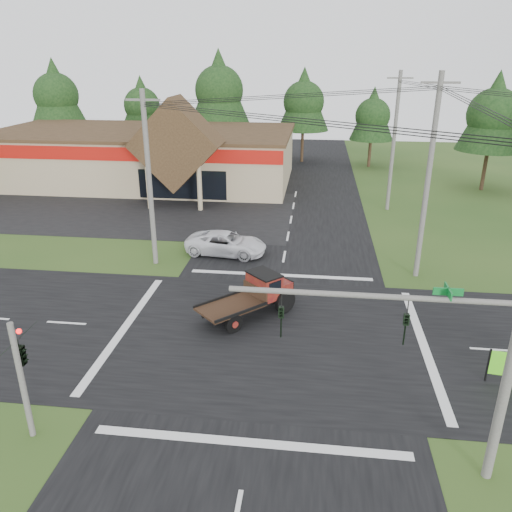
# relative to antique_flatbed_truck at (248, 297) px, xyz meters

# --- Properties ---
(ground) EXTENTS (120.00, 120.00, 0.00)m
(ground) POSITION_rel_antique_flatbed_truck_xyz_m (1.25, -1.78, -1.07)
(ground) COLOR #274518
(ground) RESTS_ON ground
(road_ns) EXTENTS (12.00, 120.00, 0.02)m
(road_ns) POSITION_rel_antique_flatbed_truck_xyz_m (1.25, -1.78, -1.06)
(road_ns) COLOR black
(road_ns) RESTS_ON ground
(road_ew) EXTENTS (120.00, 12.00, 0.02)m
(road_ew) POSITION_rel_antique_flatbed_truck_xyz_m (1.25, -1.78, -1.06)
(road_ew) COLOR black
(road_ew) RESTS_ON ground
(parking_apron) EXTENTS (28.00, 14.00, 0.02)m
(parking_apron) POSITION_rel_antique_flatbed_truck_xyz_m (-12.75, 17.22, -1.05)
(parking_apron) COLOR black
(parking_apron) RESTS_ON ground
(cvs_building) EXTENTS (30.40, 18.20, 9.19)m
(cvs_building) POSITION_rel_antique_flatbed_truck_xyz_m (-14.46, 27.79, 1.71)
(cvs_building) COLOR tan
(cvs_building) RESTS_ON ground
(traffic_signal_mast) EXTENTS (8.12, 0.24, 7.00)m
(traffic_signal_mast) POSITION_rel_antique_flatbed_truck_xyz_m (7.07, -9.28, 3.36)
(traffic_signal_mast) COLOR #595651
(traffic_signal_mast) RESTS_ON ground
(traffic_signal_corner) EXTENTS (0.53, 2.48, 4.40)m
(traffic_signal_corner) POSITION_rel_antique_flatbed_truck_xyz_m (-6.25, -9.10, 2.46)
(traffic_signal_corner) COLOR #595651
(traffic_signal_corner) RESTS_ON ground
(utility_pole_nw) EXTENTS (2.00, 0.30, 10.50)m
(utility_pole_nw) POSITION_rel_antique_flatbed_truck_xyz_m (-6.75, 6.22, 4.32)
(utility_pole_nw) COLOR #595651
(utility_pole_nw) RESTS_ON ground
(utility_pole_ne) EXTENTS (2.00, 0.30, 11.50)m
(utility_pole_ne) POSITION_rel_antique_flatbed_truck_xyz_m (9.25, 6.22, 4.82)
(utility_pole_ne) COLOR #595651
(utility_pole_ne) RESTS_ON ground
(utility_pole_n) EXTENTS (2.00, 0.30, 11.20)m
(utility_pole_n) POSITION_rel_antique_flatbed_truck_xyz_m (9.25, 20.22, 4.67)
(utility_pole_n) COLOR #595651
(utility_pole_n) RESTS_ON ground
(tree_row_a) EXTENTS (6.72, 6.72, 12.12)m
(tree_row_a) POSITION_rel_antique_flatbed_truck_xyz_m (-28.75, 38.22, 6.98)
(tree_row_a) COLOR #332316
(tree_row_a) RESTS_ON ground
(tree_row_b) EXTENTS (5.60, 5.60, 10.10)m
(tree_row_b) POSITION_rel_antique_flatbed_truck_xyz_m (-18.75, 40.22, 5.64)
(tree_row_b) COLOR #332316
(tree_row_b) RESTS_ON ground
(tree_row_c) EXTENTS (7.28, 7.28, 13.13)m
(tree_row_c) POSITION_rel_antique_flatbed_truck_xyz_m (-8.75, 39.22, 7.65)
(tree_row_c) COLOR #332316
(tree_row_c) RESTS_ON ground
(tree_row_d) EXTENTS (6.16, 6.16, 11.11)m
(tree_row_d) POSITION_rel_antique_flatbed_truck_xyz_m (1.25, 40.22, 6.31)
(tree_row_d) COLOR #332316
(tree_row_d) RESTS_ON ground
(tree_row_e) EXTENTS (5.04, 5.04, 9.09)m
(tree_row_e) POSITION_rel_antique_flatbed_truck_xyz_m (9.25, 38.22, 4.96)
(tree_row_e) COLOR #332316
(tree_row_e) RESTS_ON ground
(tree_side_ne) EXTENTS (6.16, 6.16, 11.11)m
(tree_side_ne) POSITION_rel_antique_flatbed_truck_xyz_m (19.25, 28.22, 6.31)
(tree_side_ne) COLOR #332316
(tree_side_ne) RESTS_ON ground
(antique_flatbed_truck) EXTENTS (5.00, 4.99, 2.14)m
(antique_flatbed_truck) POSITION_rel_antique_flatbed_truck_xyz_m (0.00, 0.00, 0.00)
(antique_flatbed_truck) COLOR #520B15
(antique_flatbed_truck) RESTS_ON ground
(white_pickup) EXTENTS (5.51, 3.02, 1.46)m
(white_pickup) POSITION_rel_antique_flatbed_truck_xyz_m (-2.59, 8.33, -0.34)
(white_pickup) COLOR white
(white_pickup) RESTS_ON ground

